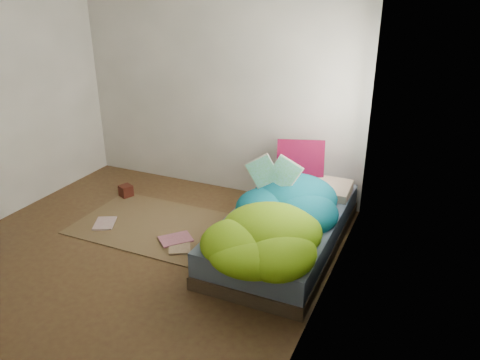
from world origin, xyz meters
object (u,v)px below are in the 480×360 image
object	(u,v)px
pillow_magenta	(300,163)
floor_book_b	(172,234)
open_book	(274,163)
floor_book_a	(95,224)
bed	(284,230)
wooden_box	(126,191)

from	to	relation	value
pillow_magenta	floor_book_b	distance (m)	1.53
pillow_magenta	floor_book_b	size ratio (longest dim) A/B	1.62
pillow_magenta	floor_book_b	world-z (taller)	pillow_magenta
open_book	floor_book_a	bearing A→B (deg)	-177.30
bed	wooden_box	distance (m)	2.11
pillow_magenta	floor_book_a	world-z (taller)	pillow_magenta
bed	floor_book_b	distance (m)	1.13
pillow_magenta	open_book	xyz separation A→B (m)	(-0.06, -0.66, 0.22)
open_book	wooden_box	distance (m)	2.07
wooden_box	floor_book_b	size ratio (longest dim) A/B	0.43
wooden_box	floor_book_a	distance (m)	0.74
open_book	wooden_box	bearing A→B (deg)	160.51
pillow_magenta	open_book	distance (m)	0.70
open_book	floor_book_a	world-z (taller)	open_book
wooden_box	floor_book_a	world-z (taller)	wooden_box
pillow_magenta	wooden_box	xyz separation A→B (m)	(-1.99, -0.45, -0.51)
wooden_box	floor_book_b	xyz separation A→B (m)	(1.00, -0.59, -0.05)
floor_book_a	floor_book_b	distance (m)	0.87
open_book	floor_book_a	distance (m)	2.02
bed	open_book	size ratio (longest dim) A/B	4.63
floor_book_a	floor_book_b	bearing A→B (deg)	-17.41
open_book	wooden_box	xyz separation A→B (m)	(-1.92, 0.21, -0.73)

